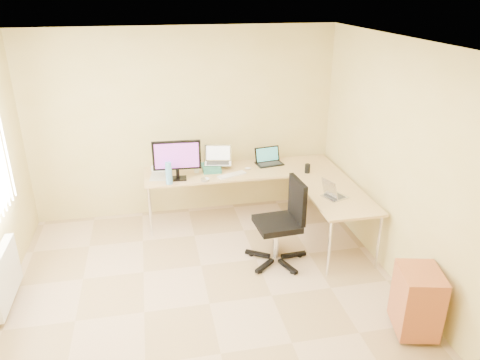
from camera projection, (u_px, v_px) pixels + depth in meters
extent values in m
plane|color=tan|center=(210.00, 304.00, 4.79)|extent=(4.50, 4.50, 0.00)
plane|color=white|center=(201.00, 47.00, 3.77)|extent=(4.50, 4.50, 0.00)
plane|color=tan|center=(184.00, 124.00, 6.30)|extent=(4.50, 0.00, 4.50)
plane|color=tan|center=(411.00, 174.00, 4.66)|extent=(0.00, 4.50, 4.50)
cube|color=tan|center=(242.00, 193.00, 6.44)|extent=(2.65, 0.70, 0.73)
cube|color=tan|center=(334.00, 220.00, 5.72)|extent=(0.70, 1.30, 0.73)
cube|color=black|center=(177.00, 160.00, 5.88)|extent=(0.63, 0.24, 0.53)
cube|color=#297464|center=(211.00, 168.00, 6.28)|extent=(0.25, 0.34, 0.06)
cube|color=#B5B5B5|center=(218.00, 156.00, 6.30)|extent=(0.42, 0.35, 0.24)
cube|color=black|center=(270.00, 157.00, 6.44)|extent=(0.40, 0.32, 0.23)
cube|color=silver|center=(232.00, 175.00, 6.09)|extent=(0.41, 0.25, 0.02)
ellipsoid|color=white|center=(248.00, 168.00, 6.29)|extent=(0.10, 0.09, 0.03)
imported|color=beige|center=(196.00, 169.00, 6.17)|extent=(0.13, 0.13, 0.09)
cylinder|color=#B9B9BD|center=(205.00, 180.00, 5.93)|extent=(0.14, 0.14, 0.03)
cylinder|color=#5EA4DA|center=(169.00, 173.00, 5.79)|extent=(0.09, 0.09, 0.29)
cube|color=silver|center=(159.00, 176.00, 6.07)|extent=(0.26, 0.34, 0.01)
cube|color=white|center=(159.00, 168.00, 6.26)|extent=(0.23, 0.20, 0.07)
cylinder|color=white|center=(165.00, 164.00, 6.16)|extent=(0.22, 0.22, 0.24)
cylinder|color=black|center=(307.00, 168.00, 6.16)|extent=(0.09, 0.09, 0.12)
cube|color=silver|center=(335.00, 189.00, 5.44)|extent=(0.36, 0.33, 0.20)
cube|color=black|center=(277.00, 224.00, 5.34)|extent=(0.67, 0.67, 1.04)
cube|color=olive|center=(417.00, 300.00, 4.27)|extent=(0.46, 0.53, 0.63)
cube|color=white|center=(5.00, 277.00, 4.64)|extent=(0.09, 0.80, 0.55)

